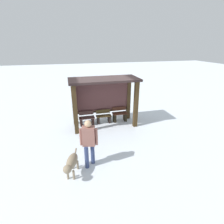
{
  "coord_description": "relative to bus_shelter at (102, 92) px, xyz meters",
  "views": [
    {
      "loc": [
        -1.7,
        -8.01,
        4.01
      ],
      "look_at": [
        0.26,
        -0.54,
        0.91
      ],
      "focal_mm": 27.51,
      "sensor_mm": 36.0,
      "label": 1
    }
  ],
  "objects": [
    {
      "name": "bench_center_inside",
      "position": [
        0.08,
        0.11,
        -1.44
      ],
      "size": [
        0.8,
        0.35,
        0.7
      ],
      "color": "#443319",
      "rests_on": "ground"
    },
    {
      "name": "dog",
      "position": [
        -1.74,
        -3.55,
        -1.25
      ],
      "size": [
        0.55,
        1.11,
        0.7
      ],
      "color": "gray",
      "rests_on": "ground"
    },
    {
      "name": "bench_right_inside",
      "position": [
        0.99,
        0.11,
        -1.42
      ],
      "size": [
        0.8,
        0.41,
        0.76
      ],
      "color": "#4B281B",
      "rests_on": "ground"
    },
    {
      "name": "person_walking",
      "position": [
        -1.11,
        -3.19,
        -0.72
      ],
      "size": [
        0.61,
        0.36,
        1.74
      ],
      "color": "#8E5B51",
      "rests_on": "ground"
    },
    {
      "name": "ground_plane",
      "position": [
        0.08,
        -0.16,
        -1.74
      ],
      "size": [
        60.0,
        60.0,
        0.0
      ],
      "primitive_type": "plane",
      "color": "white"
    },
    {
      "name": "bus_shelter",
      "position": [
        0.0,
        0.0,
        0.0
      ],
      "size": [
        3.36,
        1.5,
        2.46
      ],
      "color": "#3D2C17",
      "rests_on": "ground"
    },
    {
      "name": "bench_left_inside",
      "position": [
        -0.82,
        0.11,
        -1.44
      ],
      "size": [
        0.8,
        0.38,
        0.7
      ],
      "color": "#4C312D",
      "rests_on": "ground"
    }
  ]
}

